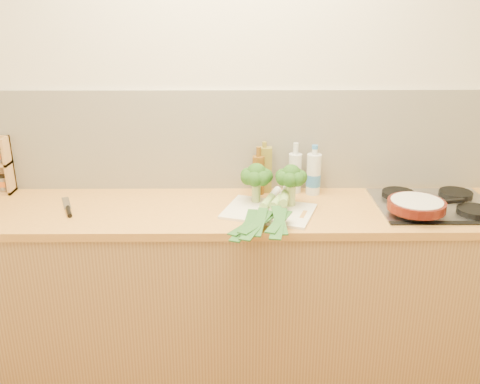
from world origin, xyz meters
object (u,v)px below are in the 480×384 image
object	(u,v)px
chopping_board	(269,211)
chefs_knife	(68,209)
skillet	(417,205)
gas_hob	(435,205)

from	to	relation	value
chopping_board	chefs_knife	xyz separation A→B (m)	(-0.99, 0.03, 0.00)
chopping_board	skillet	world-z (taller)	skillet
skillet	gas_hob	bearing A→B (deg)	26.95
skillet	chopping_board	bearing A→B (deg)	159.95
gas_hob	chefs_knife	distance (m)	1.83
gas_hob	skillet	world-z (taller)	skillet
gas_hob	skillet	xyz separation A→B (m)	(-0.14, -0.12, 0.05)
chefs_knife	skillet	bearing A→B (deg)	-24.31
gas_hob	chopping_board	bearing A→B (deg)	-175.77
chefs_knife	chopping_board	bearing A→B (deg)	-22.91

